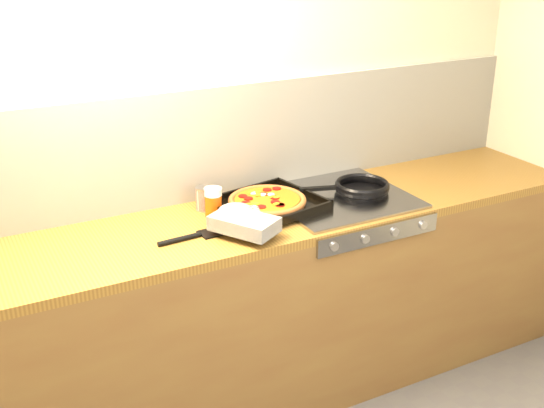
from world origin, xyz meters
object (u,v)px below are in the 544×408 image
pizza_on_tray (260,207)px  juice_glass (213,202)px  frying_pan (361,188)px  tomato_can (204,198)px

pizza_on_tray → juice_glass: 0.20m
pizza_on_tray → frying_pan: pizza_on_tray is taller
frying_pan → tomato_can: size_ratio=4.22×
pizza_on_tray → tomato_can: 0.25m
frying_pan → juice_glass: (-0.68, 0.09, 0.03)m
pizza_on_tray → frying_pan: size_ratio=1.32×
juice_glass → frying_pan: bearing=-7.8°
frying_pan → juice_glass: juice_glass is taller
pizza_on_tray → frying_pan: 0.52m
juice_glass → pizza_on_tray: bearing=-32.1°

